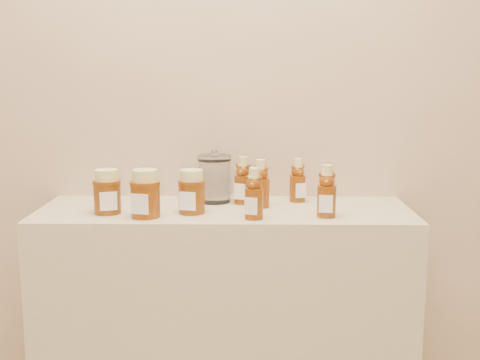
# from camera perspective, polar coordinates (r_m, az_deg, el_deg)

# --- Properties ---
(wall_back) EXTENTS (3.50, 0.02, 2.70)m
(wall_back) POSITION_cam_1_polar(r_m,az_deg,el_deg) (2.09, -1.30, 10.63)
(wall_back) COLOR tan
(wall_back) RESTS_ON ground
(display_table) EXTENTS (1.20, 0.40, 0.90)m
(display_table) POSITION_cam_1_polar(r_m,az_deg,el_deg) (2.09, -1.40, -14.86)
(display_table) COLOR tan
(display_table) RESTS_ON ground
(bear_bottle_back_left) EXTENTS (0.08, 0.08, 0.18)m
(bear_bottle_back_left) POSITION_cam_1_polar(r_m,az_deg,el_deg) (2.00, 0.29, 0.28)
(bear_bottle_back_left) COLOR #602907
(bear_bottle_back_left) RESTS_ON display_table
(bear_bottle_back_mid) EXTENTS (0.08, 0.08, 0.18)m
(bear_bottle_back_mid) POSITION_cam_1_polar(r_m,az_deg,el_deg) (1.95, 1.99, -0.03)
(bear_bottle_back_mid) COLOR #602907
(bear_bottle_back_mid) RESTS_ON display_table
(bear_bottle_back_right) EXTENTS (0.07, 0.07, 0.17)m
(bear_bottle_back_right) POSITION_cam_1_polar(r_m,az_deg,el_deg) (2.04, 5.49, 0.26)
(bear_bottle_back_right) COLOR #602907
(bear_bottle_back_right) RESTS_ON display_table
(bear_bottle_front_left) EXTENTS (0.08, 0.08, 0.18)m
(bear_bottle_front_left) POSITION_cam_1_polar(r_m,az_deg,el_deg) (1.79, 1.33, -0.96)
(bear_bottle_front_left) COLOR #602907
(bear_bottle_front_left) RESTS_ON display_table
(bear_bottle_front_right) EXTENTS (0.07, 0.07, 0.18)m
(bear_bottle_front_right) POSITION_cam_1_polar(r_m,az_deg,el_deg) (1.84, 8.23, -0.71)
(bear_bottle_front_right) COLOR #602907
(bear_bottle_front_right) RESTS_ON display_table
(honey_jar_left) EXTENTS (0.11, 0.11, 0.14)m
(honey_jar_left) POSITION_cam_1_polar(r_m,az_deg,el_deg) (1.91, -12.49, -1.07)
(honey_jar_left) COLOR #602907
(honey_jar_left) RESTS_ON display_table
(honey_jar_back) EXTENTS (0.10, 0.10, 0.14)m
(honey_jar_back) POSITION_cam_1_polar(r_m,az_deg,el_deg) (1.88, -4.60, -1.09)
(honey_jar_back) COLOR #602907
(honey_jar_back) RESTS_ON display_table
(honey_jar_front) EXTENTS (0.11, 0.11, 0.15)m
(honey_jar_front) POSITION_cam_1_polar(r_m,az_deg,el_deg) (1.84, -8.97, -1.27)
(honey_jar_front) COLOR #602907
(honey_jar_front) RESTS_ON display_table
(glass_canister) EXTENTS (0.14, 0.14, 0.17)m
(glass_canister) POSITION_cam_1_polar(r_m,az_deg,el_deg) (2.03, -2.43, 0.32)
(glass_canister) COLOR white
(glass_canister) RESTS_ON display_table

